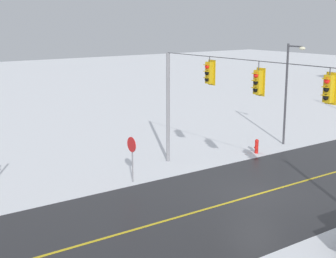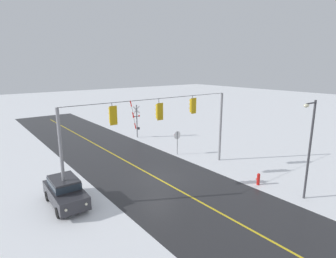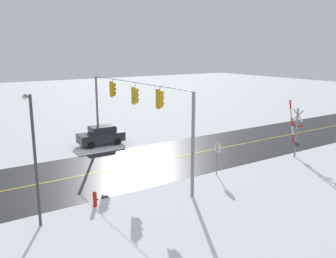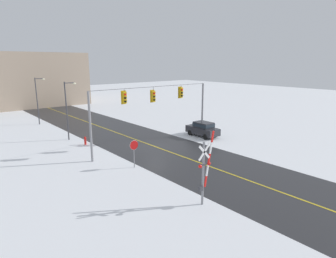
% 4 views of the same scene
% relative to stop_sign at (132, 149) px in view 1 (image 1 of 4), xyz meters
% --- Properties ---
extents(ground_plane, '(160.00, 160.00, 0.00)m').
position_rel_stop_sign_xyz_m(ground_plane, '(4.99, 3.68, -1.71)').
color(ground_plane, white).
extents(road_asphalt, '(9.00, 80.00, 0.01)m').
position_rel_stop_sign_xyz_m(road_asphalt, '(4.99, 9.68, -1.71)').
color(road_asphalt, '#28282B').
rests_on(road_asphalt, ground).
extents(lane_centre_line, '(0.14, 72.00, 0.01)m').
position_rel_stop_sign_xyz_m(lane_centre_line, '(4.99, 9.68, -1.70)').
color(lane_centre_line, gold).
rests_on(lane_centre_line, ground).
extents(signal_span, '(14.20, 0.47, 6.22)m').
position_rel_stop_sign_xyz_m(signal_span, '(4.98, 3.67, 2.56)').
color(signal_span, gray).
rests_on(signal_span, ground).
extents(stop_sign, '(0.80, 0.09, 2.35)m').
position_rel_stop_sign_xyz_m(stop_sign, '(0.00, 0.00, 0.00)').
color(stop_sign, gray).
rests_on(stop_sign, ground).
extents(streetlamp_near, '(1.39, 0.28, 6.50)m').
position_rel_stop_sign_xyz_m(streetlamp_near, '(-0.60, 12.16, 2.20)').
color(streetlamp_near, '#38383D').
rests_on(streetlamp_near, ground).
extents(fire_hydrant, '(0.24, 0.31, 0.88)m').
position_rel_stop_sign_xyz_m(fire_hydrant, '(-0.23, 9.06, -1.25)').
color(fire_hydrant, red).
rests_on(fire_hydrant, ground).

